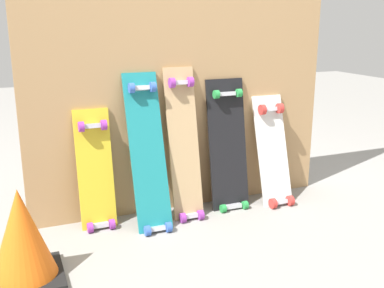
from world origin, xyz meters
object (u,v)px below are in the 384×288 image
Objects in this scene: skateboard_natural at (184,150)px; skateboard_white at (273,156)px; skateboard_yellow at (96,175)px; traffic_cone at (22,236)px; skateboard_teal at (148,158)px; skateboard_black at (228,150)px.

skateboard_natural is 1.27× the size of skateboard_white.
skateboard_natural is (0.51, -0.04, 0.10)m from skateboard_yellow.
traffic_cone is (-0.41, -0.44, -0.08)m from skateboard_yellow.
skateboard_natural is at bearing 178.52° from skateboard_white.
skateboard_teal is at bearing 27.56° from traffic_cone.
skateboard_black is (0.80, -0.01, 0.06)m from skateboard_yellow.
skateboard_teal is 1.25× the size of skateboard_white.
skateboard_natural reaches higher than skateboard_black.
traffic_cone is at bearing -160.57° from skateboard_black.
skateboard_black is 1.29m from traffic_cone.
skateboard_teal is at bearing -16.49° from skateboard_yellow.
skateboard_yellow is 0.61m from traffic_cone.
skateboard_natural is 1.09× the size of skateboard_black.
skateboard_teal is 0.98× the size of skateboard_natural.
skateboard_black is at bearing 4.58° from skateboard_natural.
skateboard_white is at bearing 14.43° from traffic_cone.
traffic_cone is at bearing -156.24° from skateboard_natural.
skateboard_yellow reaches higher than traffic_cone.
traffic_cone is (-0.92, -0.40, -0.19)m from skateboard_natural.
skateboard_black is at bearing 172.56° from skateboard_white.
skateboard_white is at bearing 2.07° from skateboard_teal.
traffic_cone is (-1.51, -0.39, -0.09)m from skateboard_white.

